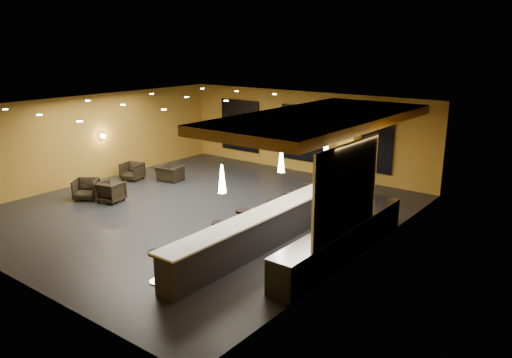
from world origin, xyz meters
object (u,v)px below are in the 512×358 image
Objects in this scene: bar_counter at (270,227)px; bar_stool_3 at (243,219)px; column at (349,155)px; bar_stool_4 at (273,210)px; bar_stool_6 at (310,192)px; bar_stool_1 at (198,245)px; pendant_2 at (326,146)px; bar_stool_2 at (219,232)px; armchair_b at (111,192)px; armchair_c at (132,171)px; bar_stool_0 at (157,262)px; prep_counter at (342,241)px; staff_a at (342,195)px; armchair_a at (86,189)px; staff_b at (356,193)px; pendant_1 at (281,160)px; pendant_0 at (222,179)px; staff_c at (367,204)px; bar_stool_5 at (290,201)px; armchair_d at (170,173)px.

bar_counter reaches higher than bar_stool_3.
column reaches higher than bar_stool_4.
column is at bearing 50.64° from bar_stool_6.
pendant_2 is at bearing 81.53° from bar_stool_1.
bar_counter reaches higher than bar_stool_2.
pendant_2 reaches higher than armchair_b.
pendant_2 is 8.78m from armchair_c.
bar_stool_1 is at bearing -109.75° from bar_counter.
bar_stool_4 reaches higher than bar_stool_0.
column is at bearing 116.00° from prep_counter.
staff_a is 2.35× the size of bar_stool_1.
armchair_a is 1.02× the size of armchair_b.
staff_b is at bearing 56.42° from bar_stool_4.
pendant_1 is 0.86× the size of bar_stool_2.
pendant_0 is at bearing -128.66° from prep_counter.
staff_a is 9.18m from armchair_a.
bar_stool_2 is (-0.85, -5.79, -1.23)m from column.
bar_stool_6 is at bearing 148.64° from pendant_2.
pendant_0 reaches higher than bar_stool_4.
bar_stool_2 is at bearing 95.33° from bar_stool_1.
staff_c is at bearing -171.81° from armchair_b.
pendant_2 is 8.78m from armchair_a.
armchair_a is 7.47m from bar_stool_5.
armchair_a is 3.59m from armchair_d.
staff_c is 1.84× the size of armchair_a.
column is at bearing 135.61° from staff_c.
armchair_a reaches higher than armchair_d.
bar_stool_6 is at bearing 103.91° from bar_counter.
staff_a is 2.26× the size of bar_stool_0.
armchair_c is 7.84m from bar_stool_3.
bar_stool_3 is at bearing -99.34° from bar_stool_4.
bar_counter is 9.65× the size of bar_stool_4.
column is 4.30× the size of bar_stool_5.
bar_stool_2 is 3.50m from bar_stool_5.
prep_counter is 7.19× the size of bar_stool_6.
prep_counter is 3.32m from bar_stool_2.
pendant_1 reaches higher than bar_stool_1.
pendant_1 is 2.64m from bar_stool_2.
bar_stool_1 is at bearing -41.58° from armchair_c.
staff_a is at bearing 75.52° from bar_counter.
bar_stool_6 is at bearing 133.46° from prep_counter.
bar_counter is at bearing 3.89° from bar_stool_3.
staff_a is 1.79m from bar_stool_6.
bar_stool_0 is 0.97× the size of bar_stool_5.
staff_b is at bearing 1.48° from bar_stool_6.
armchair_b is 6.45m from bar_stool_5.
staff_a is 1.13× the size of staff_b.
bar_stool_5 is at bearing 90.33° from bar_stool_2.
pendant_1 is at bearing -64.26° from bar_stool_5.
bar_stool_2 is at bearing -106.61° from staff_a.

